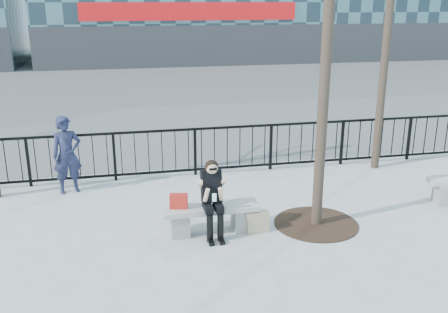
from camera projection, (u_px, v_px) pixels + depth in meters
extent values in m
plane|color=gray|center=(211.00, 232.00, 8.68)|extent=(120.00, 120.00, 0.00)
cube|color=#474747|center=(150.00, 88.00, 22.66)|extent=(60.00, 23.00, 0.01)
cube|color=black|center=(186.00, 130.00, 11.15)|extent=(14.00, 0.05, 0.05)
cube|color=black|center=(187.00, 170.00, 11.44)|extent=(14.00, 0.05, 0.05)
cube|color=#2D2D30|center=(192.00, 47.00, 29.39)|extent=(18.00, 0.08, 2.40)
cube|color=#BB0C0F|center=(191.00, 11.00, 28.73)|extent=(12.60, 0.12, 1.00)
cube|color=#2D2D30|center=(447.00, 42.00, 32.81)|extent=(16.00, 0.08, 2.40)
cylinder|color=black|center=(329.00, 7.00, 7.84)|extent=(0.18, 0.18, 7.50)
cylinder|color=black|center=(389.00, 17.00, 10.95)|extent=(0.18, 0.18, 7.00)
cylinder|color=black|center=(316.00, 224.00, 8.97)|extent=(1.50, 1.50, 0.02)
cube|color=gray|center=(180.00, 224.00, 8.51)|extent=(0.32, 0.38, 0.40)
cube|color=gray|center=(242.00, 218.00, 8.73)|extent=(0.32, 0.38, 0.40)
cube|color=gray|center=(211.00, 208.00, 8.55)|extent=(1.65, 0.46, 0.09)
cube|color=gray|center=(444.00, 194.00, 9.83)|extent=(0.32, 0.37, 0.39)
cube|color=#AA1D15|center=(179.00, 201.00, 8.40)|extent=(0.32, 0.21, 0.25)
cube|color=tan|center=(258.00, 222.00, 8.62)|extent=(0.41, 0.17, 0.38)
imported|color=black|center=(67.00, 155.00, 10.25)|extent=(0.67, 0.53, 1.62)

